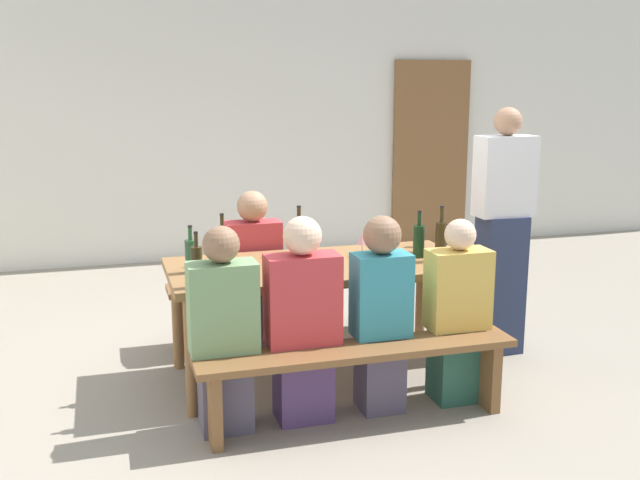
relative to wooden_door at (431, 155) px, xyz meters
name	(u,v)px	position (x,y,z in m)	size (l,w,h in m)	color
ground_plane	(320,374)	(-2.32, -3.40, -1.05)	(24.00, 24.00, 0.00)	gray
back_wall	(225,107)	(-2.32, 0.14, 0.55)	(14.00, 0.20, 3.20)	silver
wooden_door	(431,155)	(0.00, 0.00, 0.00)	(0.90, 0.06, 2.10)	brown
tasting_table	(320,275)	(-2.32, -3.40, -0.38)	(1.90, 0.88, 0.75)	olive
bench_near	(358,364)	(-2.32, -4.14, -0.70)	(1.80, 0.30, 0.45)	brown
bench_far	(292,292)	(-2.32, -2.66, -0.70)	(1.80, 0.30, 0.45)	brown
wine_bottle_0	(419,240)	(-1.65, -3.42, -0.19)	(0.07, 0.07, 0.31)	#143319
wine_bottle_1	(223,245)	(-2.91, -3.26, -0.18)	(0.07, 0.07, 0.33)	#332814
wine_bottle_2	(197,266)	(-3.14, -3.74, -0.18)	(0.06, 0.06, 0.32)	#332814
wine_bottle_3	(191,255)	(-3.13, -3.41, -0.19)	(0.07, 0.07, 0.29)	#234C2D
wine_bottle_4	(299,236)	(-2.39, -3.15, -0.17)	(0.07, 0.07, 0.33)	#332814
wine_bottle_5	(441,240)	(-1.56, -3.55, -0.17)	(0.07, 0.07, 0.36)	#332814
wine_glass_0	(362,240)	(-2.00, -3.29, -0.19)	(0.07, 0.07, 0.15)	silver
wine_glass_1	(419,230)	(-1.53, -3.13, -0.18)	(0.07, 0.07, 0.17)	silver
seated_guest_near_0	(224,335)	(-3.03, -3.99, -0.51)	(0.37, 0.24, 1.14)	#564F62
seated_guest_near_1	(303,325)	(-2.59, -3.99, -0.49)	(0.41, 0.24, 1.17)	#513867
seated_guest_near_2	(381,316)	(-2.13, -3.99, -0.49)	(0.32, 0.24, 1.15)	#534A5F
seated_guest_near_3	(457,316)	(-1.65, -3.99, -0.53)	(0.36, 0.24, 1.10)	#285847
seated_guest_far_0	(254,275)	(-2.63, -2.81, -0.50)	(0.38, 0.24, 1.14)	#472F41
standing_host	(502,237)	(-0.99, -3.33, -0.22)	(0.39, 0.24, 1.71)	#273150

